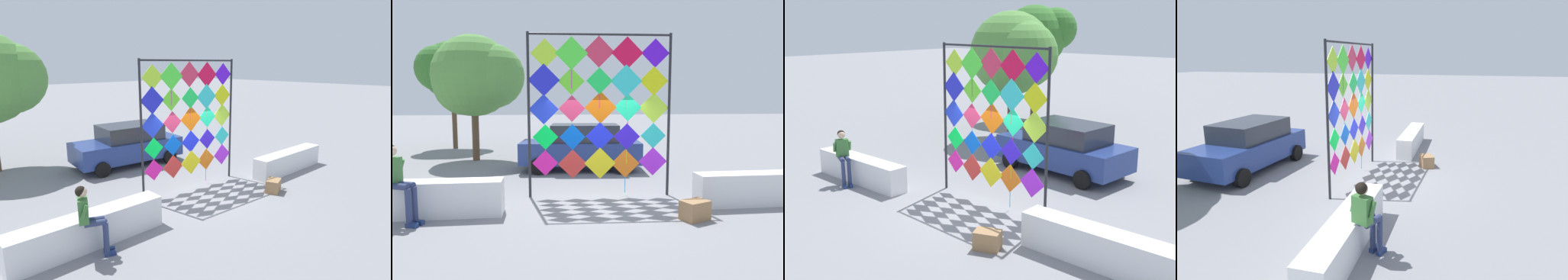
% 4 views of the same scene
% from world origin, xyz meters
% --- Properties ---
extents(ground, '(120.00, 120.00, 0.00)m').
position_xyz_m(ground, '(0.00, 0.00, 0.00)').
color(ground, gray).
extents(plaza_ledge_left, '(3.60, 0.58, 0.77)m').
position_xyz_m(plaza_ledge_left, '(-4.03, -0.46, 0.39)').
color(plaza_ledge_left, white).
rests_on(plaza_ledge_left, ground).
extents(plaza_ledge_right, '(3.60, 0.58, 0.77)m').
position_xyz_m(plaza_ledge_right, '(4.03, -0.46, 0.39)').
color(plaza_ledge_right, white).
rests_on(plaza_ledge_right, ground).
extents(kite_display_rack, '(3.66, 0.28, 4.18)m').
position_xyz_m(kite_display_rack, '(0.11, 0.75, 2.41)').
color(kite_display_rack, '#232328').
rests_on(kite_display_rack, ground).
extents(seated_vendor, '(0.77, 0.62, 1.62)m').
position_xyz_m(seated_vendor, '(-4.21, -0.92, 0.96)').
color(seated_vendor, navy).
rests_on(seated_vendor, ground).
extents(parked_car, '(4.39, 2.35, 1.64)m').
position_xyz_m(parked_car, '(0.02, 4.45, 0.83)').
color(parked_car, navy).
rests_on(parked_car, ground).
extents(cardboard_box_large, '(0.66, 0.57, 0.41)m').
position_xyz_m(cardboard_box_large, '(1.79, -1.35, 0.20)').
color(cardboard_box_large, '#9E754C').
rests_on(cardboard_box_large, ground).
extents(tree_far_right, '(3.76, 3.34, 5.19)m').
position_xyz_m(tree_far_right, '(-4.08, 6.97, 3.46)').
color(tree_far_right, brown).
rests_on(tree_far_right, ground).
extents(tree_broadleaf, '(3.49, 3.26, 5.57)m').
position_xyz_m(tree_broadleaf, '(-6.13, 11.26, 4.10)').
color(tree_broadleaf, brown).
rests_on(tree_broadleaf, ground).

